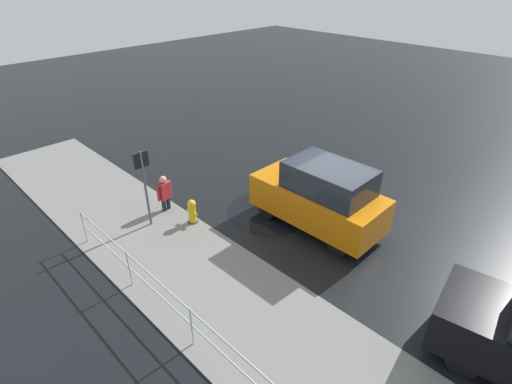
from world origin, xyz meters
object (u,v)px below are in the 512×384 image
(pedestrian, at_px, (165,192))
(fire_hydrant, at_px, (192,212))
(moving_hatchback, at_px, (320,196))
(sign_post, at_px, (144,179))

(pedestrian, bearing_deg, fire_hydrant, -171.93)
(moving_hatchback, relative_size, pedestrian, 3.21)
(moving_hatchback, xyz_separation_m, sign_post, (3.54, 3.50, 0.55))
(fire_hydrant, distance_m, pedestrian, 1.20)
(sign_post, bearing_deg, pedestrian, -65.87)
(fire_hydrant, relative_size, pedestrian, 0.66)
(moving_hatchback, height_order, pedestrian, moving_hatchback)
(moving_hatchback, bearing_deg, pedestrian, 34.82)
(moving_hatchback, bearing_deg, sign_post, 44.64)
(moving_hatchback, distance_m, fire_hydrant, 3.80)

